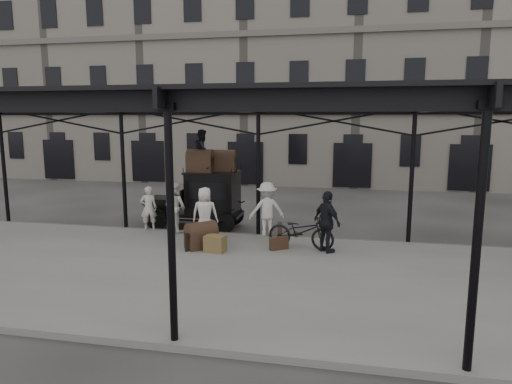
% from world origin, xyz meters
% --- Properties ---
extents(ground, '(120.00, 120.00, 0.00)m').
position_xyz_m(ground, '(0.00, 0.00, 0.00)').
color(ground, '#383533').
rests_on(ground, ground).
extents(platform, '(28.00, 8.00, 0.15)m').
position_xyz_m(platform, '(0.00, -2.00, 0.07)').
color(platform, slate).
rests_on(platform, ground).
extents(canopy, '(22.50, 9.00, 4.74)m').
position_xyz_m(canopy, '(0.00, -1.72, 4.60)').
color(canopy, black).
rests_on(canopy, ground).
extents(building_frontage, '(64.00, 8.00, 14.00)m').
position_xyz_m(building_frontage, '(0.00, 18.00, 7.00)').
color(building_frontage, slate).
rests_on(building_frontage, ground).
extents(taxi, '(3.65, 1.55, 2.18)m').
position_xyz_m(taxi, '(-2.26, 3.07, 1.20)').
color(taxi, black).
rests_on(taxi, ground).
extents(porter_left, '(0.69, 0.58, 1.60)m').
position_xyz_m(porter_left, '(-3.98, 1.80, 0.95)').
color(porter_left, beige).
rests_on(porter_left, platform).
extents(porter_midleft, '(1.06, 0.98, 1.76)m').
position_xyz_m(porter_midleft, '(-2.98, 1.80, 1.03)').
color(porter_midleft, beige).
rests_on(porter_midleft, platform).
extents(porter_centre, '(0.91, 0.65, 1.76)m').
position_xyz_m(porter_centre, '(-1.59, 0.96, 1.03)').
color(porter_centre, silver).
rests_on(porter_centre, platform).
extents(porter_official, '(1.08, 1.11, 1.87)m').
position_xyz_m(porter_official, '(2.44, 0.30, 1.08)').
color(porter_official, black).
rests_on(porter_official, platform).
extents(porter_right, '(1.37, 1.07, 1.86)m').
position_xyz_m(porter_right, '(0.34, 1.80, 1.08)').
color(porter_right, silver).
rests_on(porter_right, platform).
extents(bicycle, '(2.17, 1.05, 1.09)m').
position_xyz_m(bicycle, '(1.64, 0.55, 0.70)').
color(bicycle, black).
rests_on(bicycle, platform).
extents(porter_roof, '(0.69, 0.83, 1.55)m').
position_xyz_m(porter_roof, '(-2.29, 2.97, 2.96)').
color(porter_roof, black).
rests_on(porter_roof, taxi).
extents(steamer_trunk_roof_near, '(0.95, 0.58, 0.70)m').
position_xyz_m(steamer_trunk_roof_near, '(-2.34, 2.82, 2.53)').
color(steamer_trunk_roof_near, '#402D1D').
rests_on(steamer_trunk_roof_near, taxi).
extents(steamer_trunk_roof_far, '(0.95, 0.63, 0.66)m').
position_xyz_m(steamer_trunk_roof_far, '(-1.59, 3.27, 2.51)').
color(steamer_trunk_roof_far, '#402D1D').
rests_on(steamer_trunk_roof_far, taxi).
extents(steamer_trunk_platform, '(1.08, 1.05, 0.69)m').
position_xyz_m(steamer_trunk_platform, '(-1.40, -0.03, 0.49)').
color(steamer_trunk_platform, '#402D1D').
rests_on(steamer_trunk_platform, platform).
extents(wicker_hamper, '(0.66, 0.53, 0.50)m').
position_xyz_m(wicker_hamper, '(-0.86, -0.32, 0.40)').
color(wicker_hamper, olive).
rests_on(wicker_hamper, platform).
extents(suitcase_upright, '(0.24, 0.62, 0.45)m').
position_xyz_m(suitcase_upright, '(0.79, 1.80, 0.38)').
color(suitcase_upright, '#402D1D').
rests_on(suitcase_upright, platform).
extents(suitcase_flat, '(0.58, 0.47, 0.40)m').
position_xyz_m(suitcase_flat, '(1.00, 0.27, 0.35)').
color(suitcase_flat, '#402D1D').
rests_on(suitcase_flat, platform).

